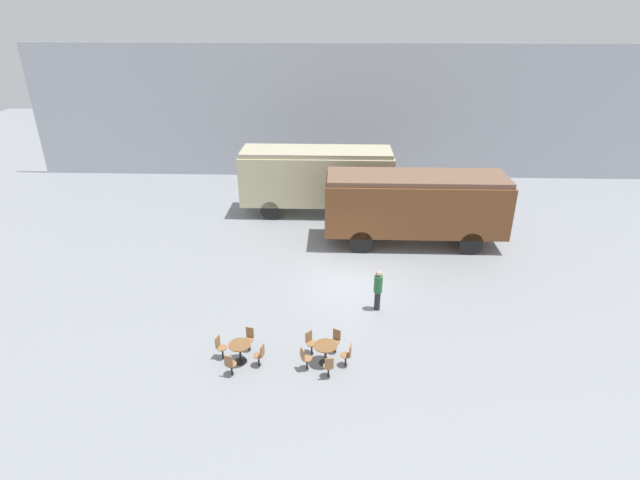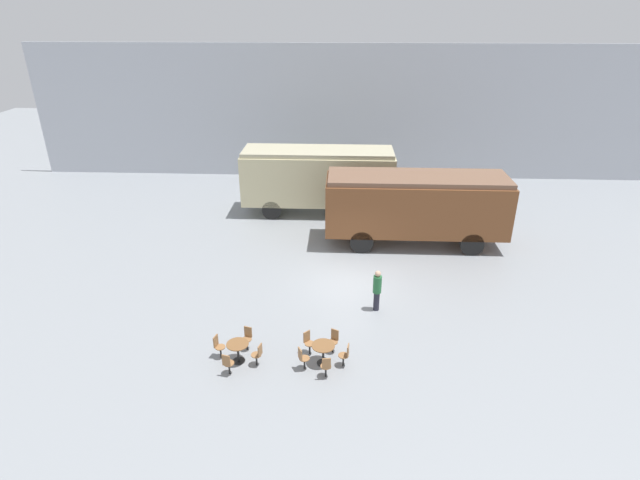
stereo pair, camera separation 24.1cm
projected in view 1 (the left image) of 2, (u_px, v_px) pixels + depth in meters
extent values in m
plane|color=gray|center=(350.00, 282.00, 22.22)|extent=(80.00, 80.00, 0.00)
cube|color=#B2B7C1|center=(347.00, 113.00, 34.24)|extent=(44.00, 0.15, 9.00)
cube|color=beige|center=(317.00, 178.00, 28.91)|extent=(8.69, 2.71, 2.84)
cube|color=tan|center=(317.00, 152.00, 28.25)|extent=(8.51, 2.49, 0.24)
cylinder|color=black|center=(361.00, 212.00, 28.33)|extent=(1.11, 0.12, 1.11)
cylinder|color=black|center=(360.00, 196.00, 30.67)|extent=(1.11, 0.12, 1.11)
cylinder|color=black|center=(270.00, 211.00, 28.50)|extent=(1.11, 0.12, 1.11)
cylinder|color=black|center=(276.00, 195.00, 30.84)|extent=(1.11, 0.12, 1.11)
cube|color=brown|center=(415.00, 205.00, 25.14)|extent=(9.00, 2.86, 2.63)
cube|color=brown|center=(417.00, 178.00, 24.53)|extent=(8.82, 2.63, 0.24)
cylinder|color=black|center=(471.00, 244.00, 24.45)|extent=(1.17, 0.12, 1.17)
cylinder|color=black|center=(459.00, 222.00, 26.92)|extent=(1.17, 0.12, 1.17)
cylinder|color=black|center=(361.00, 242.00, 24.62)|extent=(1.17, 0.12, 1.17)
cylinder|color=black|center=(359.00, 221.00, 27.10)|extent=(1.17, 0.12, 1.17)
cylinder|color=black|center=(241.00, 361.00, 17.27)|extent=(0.44, 0.44, 0.02)
cylinder|color=black|center=(240.00, 353.00, 17.12)|extent=(0.08, 0.08, 0.69)
cylinder|color=brown|center=(240.00, 345.00, 16.97)|extent=(0.77, 0.77, 0.03)
cylinder|color=black|center=(325.00, 363.00, 17.21)|extent=(0.44, 0.44, 0.02)
cylinder|color=black|center=(325.00, 354.00, 17.06)|extent=(0.08, 0.08, 0.70)
cylinder|color=brown|center=(326.00, 346.00, 16.90)|extent=(0.80, 0.80, 0.03)
cylinder|color=black|center=(232.00, 369.00, 16.60)|extent=(0.06, 0.06, 0.42)
cylinder|color=olive|center=(231.00, 364.00, 16.50)|extent=(0.36, 0.36, 0.03)
cube|color=olive|center=(229.00, 361.00, 16.27)|extent=(0.29, 0.11, 0.42)
cylinder|color=black|center=(259.00, 361.00, 17.01)|extent=(0.06, 0.06, 0.42)
cylinder|color=olive|center=(258.00, 355.00, 16.91)|extent=(0.36, 0.36, 0.03)
cube|color=olive|center=(262.00, 351.00, 16.77)|extent=(0.11, 0.29, 0.42)
cylinder|color=black|center=(249.00, 345.00, 17.78)|extent=(0.06, 0.06, 0.42)
cylinder|color=olive|center=(248.00, 340.00, 17.68)|extent=(0.36, 0.36, 0.03)
cube|color=olive|center=(250.00, 332.00, 17.72)|extent=(0.29, 0.11, 0.42)
cylinder|color=black|center=(223.00, 353.00, 17.37)|extent=(0.06, 0.06, 0.42)
cylinder|color=olive|center=(222.00, 348.00, 17.28)|extent=(0.36, 0.36, 0.03)
cube|color=olive|center=(218.00, 342.00, 17.22)|extent=(0.11, 0.29, 0.42)
cylinder|color=black|center=(307.00, 364.00, 16.85)|extent=(0.06, 0.06, 0.42)
cylinder|color=olive|center=(307.00, 358.00, 16.76)|extent=(0.36, 0.36, 0.03)
cube|color=olive|center=(303.00, 354.00, 16.60)|extent=(0.17, 0.27, 0.42)
cylinder|color=black|center=(328.00, 371.00, 16.50)|extent=(0.06, 0.06, 0.42)
cylinder|color=olive|center=(328.00, 366.00, 16.40)|extent=(0.36, 0.36, 0.03)
cube|color=olive|center=(329.00, 364.00, 16.17)|extent=(0.29, 0.09, 0.42)
cylinder|color=black|center=(346.00, 360.00, 17.01)|extent=(0.06, 0.06, 0.42)
cylinder|color=olive|center=(346.00, 355.00, 16.91)|extent=(0.36, 0.36, 0.03)
cube|color=olive|center=(350.00, 350.00, 16.79)|extent=(0.08, 0.29, 0.42)
cylinder|color=black|center=(335.00, 347.00, 17.68)|extent=(0.06, 0.06, 0.42)
cylinder|color=olive|center=(335.00, 342.00, 17.58)|extent=(0.36, 0.36, 0.03)
cube|color=olive|center=(337.00, 334.00, 17.61)|extent=(0.28, 0.16, 0.42)
cylinder|color=black|center=(312.00, 349.00, 17.58)|extent=(0.06, 0.06, 0.42)
cylinder|color=olive|center=(312.00, 344.00, 17.49)|extent=(0.36, 0.36, 0.03)
cube|color=olive|center=(309.00, 337.00, 17.49)|extent=(0.23, 0.23, 0.42)
cylinder|color=#262633|center=(377.00, 301.00, 20.09)|extent=(0.24, 0.24, 0.82)
cylinder|color=#266638|center=(378.00, 284.00, 19.76)|extent=(0.34, 0.34, 0.73)
sphere|color=tan|center=(379.00, 273.00, 19.56)|extent=(0.24, 0.24, 0.24)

